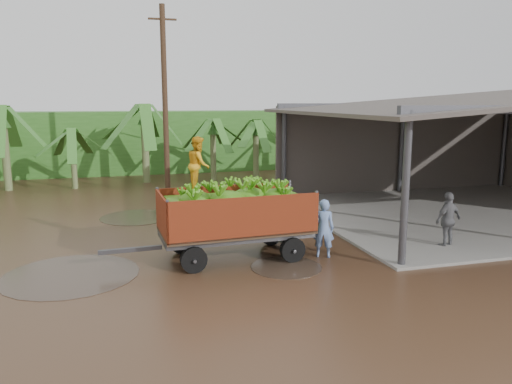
% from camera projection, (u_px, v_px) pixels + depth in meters
% --- Properties ---
extents(ground, '(100.00, 100.00, 0.00)m').
position_uv_depth(ground, '(178.00, 243.00, 14.96)').
color(ground, black).
rests_on(ground, ground).
extents(packing_shed, '(12.78, 10.80, 4.76)m').
position_uv_depth(packing_shed, '(475.00, 146.00, 19.32)').
color(packing_shed, gray).
rests_on(packing_shed, ground).
extents(hedge_north, '(22.00, 3.00, 3.60)m').
position_uv_depth(hedge_north, '(109.00, 142.00, 29.25)').
color(hedge_north, '#2D661E').
rests_on(hedge_north, ground).
extents(banana_trailer, '(5.62, 2.13, 3.32)m').
position_uv_depth(banana_trailer, '(234.00, 214.00, 13.41)').
color(banana_trailer, '#9D3016').
rests_on(banana_trailer, ground).
extents(man_blue, '(0.70, 0.60, 1.61)m').
position_uv_depth(man_blue, '(323.00, 228.00, 13.55)').
color(man_blue, '#6D8CC8').
rests_on(man_blue, ground).
extents(man_grey, '(1.04, 0.65, 1.65)m').
position_uv_depth(man_grey, '(448.00, 220.00, 14.41)').
color(man_grey, slate).
rests_on(man_grey, ground).
extents(utility_pole, '(1.20, 0.24, 8.24)m').
position_uv_depth(utility_pole, '(165.00, 102.00, 21.74)').
color(utility_pole, '#47301E').
rests_on(utility_pole, ground).
extents(banana_plants, '(25.18, 20.54, 4.37)m').
position_uv_depth(banana_plants, '(22.00, 160.00, 19.91)').
color(banana_plants, '#2D661E').
rests_on(banana_plants, ground).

